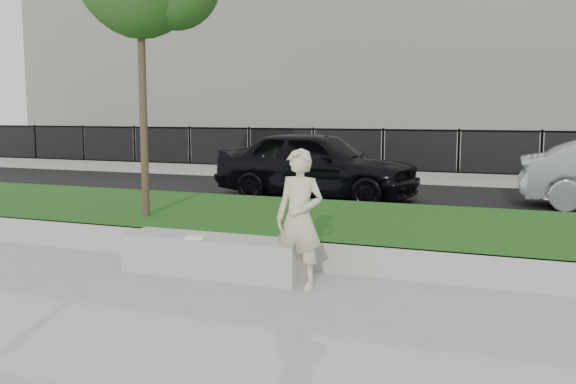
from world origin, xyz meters
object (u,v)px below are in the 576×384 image
at_px(book, 194,238).
at_px(car_dark, 317,164).
at_px(stone_bench, 213,256).
at_px(man, 299,219).

bearing_deg(book, car_dark, 76.37).
bearing_deg(stone_bench, man, -6.85).
distance_m(stone_bench, car_dark, 7.20).
height_order(stone_bench, car_dark, car_dark).
relative_size(man, car_dark, 0.35).
xyz_separation_m(man, car_dark, (-2.29, 7.24, 0.03)).
xyz_separation_m(stone_bench, man, (1.25, -0.15, 0.58)).
relative_size(stone_bench, book, 10.39).
height_order(stone_bench, book, book).
relative_size(man, book, 7.12).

